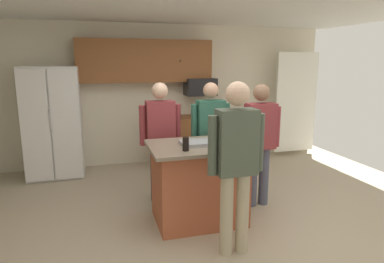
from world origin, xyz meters
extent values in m
plane|color=#B7A88E|center=(0.00, 0.00, 0.00)|extent=(7.04, 7.04, 0.00)
cube|color=beige|center=(0.00, 2.80, 1.30)|extent=(6.40, 0.10, 2.60)
cube|color=white|center=(2.60, 2.40, 1.10)|extent=(0.90, 0.06, 2.00)
cube|color=brown|center=(-0.40, 2.60, 1.92)|extent=(2.40, 0.35, 0.75)
sphere|color=#4C3823|center=(0.20, 2.41, 1.93)|extent=(0.04, 0.04, 0.04)
cube|color=brown|center=(0.60, 2.48, 0.45)|extent=(1.80, 0.60, 0.90)
sphere|color=#4C3823|center=(1.05, 2.17, 0.45)|extent=(0.04, 0.04, 0.04)
cube|color=white|center=(-2.00, 2.40, 0.92)|extent=(0.89, 0.70, 1.84)
cube|color=white|center=(-2.22, 2.03, 0.92)|extent=(0.42, 0.04, 1.76)
cube|color=white|center=(-1.78, 2.03, 0.92)|extent=(0.42, 0.04, 1.76)
cylinder|color=#B2B2B7|center=(-2.00, 2.00, 1.01)|extent=(0.02, 0.02, 0.35)
cube|color=black|center=(0.60, 2.50, 1.45)|extent=(0.56, 0.40, 0.32)
cube|color=#AD5638|center=(-0.15, 0.11, 0.46)|extent=(1.03, 0.74, 0.91)
cube|color=gray|center=(-0.15, 0.11, 0.93)|extent=(1.17, 0.88, 0.04)
cylinder|color=tan|center=(-0.10, -0.67, 0.42)|extent=(0.13, 0.13, 0.84)
cylinder|color=tan|center=(0.07, -0.67, 0.42)|extent=(0.13, 0.13, 0.84)
cube|color=#4C5647|center=(-0.02, -0.67, 1.15)|extent=(0.38, 0.22, 0.63)
sphere|color=beige|center=(-0.02, -0.67, 1.61)|extent=(0.23, 0.23, 0.23)
cylinder|color=#4C5647|center=(-0.26, -0.67, 1.14)|extent=(0.09, 0.09, 0.57)
cylinder|color=#4C5647|center=(0.22, -0.67, 1.14)|extent=(0.09, 0.09, 0.57)
cylinder|color=#4C5166|center=(0.66, 0.33, 0.40)|extent=(0.13, 0.13, 0.79)
cylinder|color=#4C5166|center=(0.83, 0.33, 0.40)|extent=(0.13, 0.13, 0.79)
cube|color=maroon|center=(0.75, 0.33, 1.09)|extent=(0.38, 0.22, 0.59)
sphere|color=#8C664C|center=(0.75, 0.33, 1.52)|extent=(0.21, 0.21, 0.21)
cylinder|color=maroon|center=(0.51, 0.33, 1.07)|extent=(0.09, 0.09, 0.53)
cylinder|color=maroon|center=(0.99, 0.33, 1.07)|extent=(0.09, 0.09, 0.53)
cylinder|color=#383842|center=(0.15, 0.83, 0.40)|extent=(0.13, 0.13, 0.79)
cylinder|color=#383842|center=(0.32, 0.83, 0.40)|extent=(0.13, 0.13, 0.79)
cube|color=#2D6651|center=(0.24, 0.83, 1.09)|extent=(0.38, 0.22, 0.59)
sphere|color=tan|center=(0.24, 0.83, 1.52)|extent=(0.21, 0.21, 0.21)
cylinder|color=#2D6651|center=(0.00, 0.83, 1.07)|extent=(0.09, 0.09, 0.53)
cylinder|color=#2D6651|center=(0.48, 0.83, 1.07)|extent=(0.09, 0.09, 0.53)
cylinder|color=#383842|center=(-0.55, 0.85, 0.40)|extent=(0.13, 0.13, 0.80)
cylinder|color=#383842|center=(-0.38, 0.85, 0.40)|extent=(0.13, 0.13, 0.80)
cube|color=maroon|center=(-0.47, 0.85, 1.10)|extent=(0.38, 0.22, 0.60)
sphere|color=beige|center=(-0.47, 0.85, 1.53)|extent=(0.22, 0.22, 0.22)
cylinder|color=maroon|center=(-0.71, 0.85, 1.08)|extent=(0.09, 0.09, 0.54)
cylinder|color=maroon|center=(-0.23, 0.85, 1.08)|extent=(0.09, 0.09, 0.54)
cylinder|color=black|center=(0.27, 0.25, 1.03)|extent=(0.07, 0.07, 0.16)
cylinder|color=black|center=(-0.37, -0.13, 1.03)|extent=(0.07, 0.07, 0.15)
cylinder|color=black|center=(0.08, 0.33, 1.03)|extent=(0.06, 0.06, 0.16)
cube|color=#B7B7BC|center=(-0.15, 0.10, 0.96)|extent=(0.44, 0.30, 0.02)
cube|color=#A8A8AD|center=(-0.15, 0.10, 0.98)|extent=(0.44, 0.30, 0.02)
camera|label=1|loc=(-1.26, -3.53, 1.89)|focal=31.28mm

